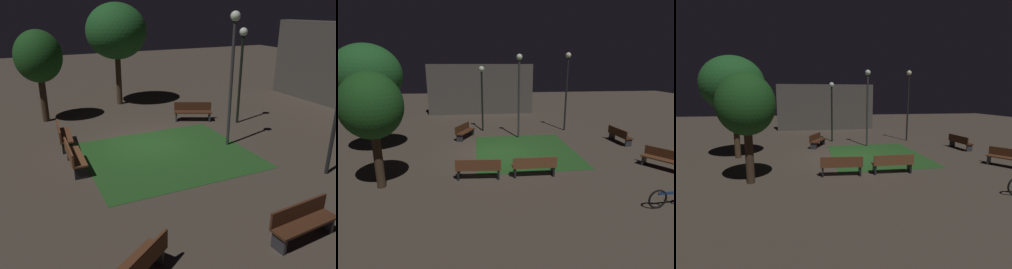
% 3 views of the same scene
% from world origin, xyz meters
% --- Properties ---
extents(ground_plane, '(60.00, 60.00, 0.00)m').
position_xyz_m(ground_plane, '(0.00, 0.00, 0.00)').
color(ground_plane, '#473D33').
extents(grass_lawn, '(5.19, 5.98, 0.01)m').
position_xyz_m(grass_lawn, '(1.38, 0.30, 0.01)').
color(grass_lawn, '#23511E').
rests_on(grass_lawn, ground).
extents(bench_near_trees, '(1.83, 0.61, 0.88)m').
position_xyz_m(bench_near_trees, '(-1.14, -3.09, 0.48)').
color(bench_near_trees, brown).
rests_on(bench_near_trees, ground).
extents(bench_front_right, '(1.81, 0.51, 0.88)m').
position_xyz_m(bench_front_right, '(1.13, -3.09, 0.48)').
color(bench_front_right, brown).
rests_on(bench_front_right, ground).
extents(bench_lawn_edge, '(1.41, 1.76, 0.88)m').
position_xyz_m(bench_lawn_edge, '(6.99, -2.95, 0.48)').
color(bench_lawn_edge, '#512D19').
rests_on(bench_lawn_edge, ground).
extents(bench_path_side, '(0.62, 1.83, 0.88)m').
position_xyz_m(bench_path_side, '(7.15, 1.11, 0.48)').
color(bench_path_side, '#422314').
rests_on(bench_path_side, ground).
extents(bench_front_left, '(1.19, 1.84, 0.88)m').
position_xyz_m(bench_front_left, '(-1.91, 3.15, 0.48)').
color(bench_front_left, '#422314').
rests_on(bench_front_left, ground).
extents(tree_left_canopy, '(2.15, 2.15, 4.28)m').
position_xyz_m(tree_left_canopy, '(-4.79, -3.36, 3.05)').
color(tree_left_canopy, '#38281C').
rests_on(tree_left_canopy, ground).
extents(tree_near_wall, '(3.25, 3.25, 5.47)m').
position_xyz_m(tree_near_wall, '(-6.35, 0.83, 3.98)').
color(tree_near_wall, '#423021').
rests_on(tree_near_wall, ground).
extents(lamp_post_path_center, '(0.36, 0.36, 5.23)m').
position_xyz_m(lamp_post_path_center, '(4.96, 4.44, 3.49)').
color(lamp_post_path_center, black).
rests_on(lamp_post_path_center, ground).
extents(lamp_post_plaza_east, '(0.36, 0.36, 5.07)m').
position_xyz_m(lamp_post_plaza_east, '(1.45, 2.89, 3.39)').
color(lamp_post_plaza_east, '#333338').
rests_on(lamp_post_plaza_east, ground).
extents(lamp_post_near_wall, '(0.36, 0.36, 4.36)m').
position_xyz_m(lamp_post_near_wall, '(-0.72, 4.92, 2.98)').
color(lamp_post_near_wall, black).
rests_on(lamp_post_near_wall, ground).
extents(bicycle, '(1.75, 0.15, 0.93)m').
position_xyz_m(bicycle, '(5.06, -5.96, 0.34)').
color(bicycle, black).
rests_on(bicycle, ground).
extents(building_wall_backdrop, '(9.46, 0.80, 4.49)m').
position_xyz_m(building_wall_backdrop, '(-0.63, 11.54, 2.24)').
color(building_wall_backdrop, '#4C4742').
rests_on(building_wall_backdrop, ground).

